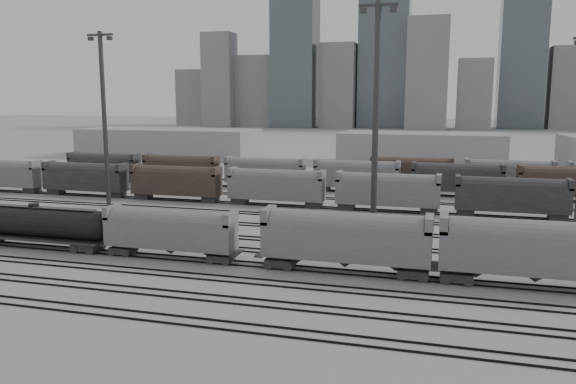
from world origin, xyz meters
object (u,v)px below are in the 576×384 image
(tank_car_b, at_px, (35,223))
(light_mast_c, at_px, (376,118))
(hopper_car_a, at_px, (170,229))
(hopper_car_c, at_px, (537,248))
(hopper_car_b, at_px, (345,236))

(tank_car_b, relative_size, light_mast_c, 0.72)
(hopper_car_a, distance_m, hopper_car_c, 34.88)
(tank_car_b, bearing_deg, hopper_car_a, 0.00)
(hopper_car_c, height_order, light_mast_c, light_mast_c)
(hopper_car_a, xyz_separation_m, light_mast_c, (19.30, 12.07, 11.11))
(light_mast_c, bearing_deg, tank_car_b, -161.36)
(hopper_car_b, distance_m, hopper_car_c, 16.69)
(hopper_car_c, distance_m, light_mast_c, 22.37)
(hopper_car_b, bearing_deg, light_mast_c, 84.74)
(light_mast_c, bearing_deg, hopper_car_c, -37.78)
(hopper_car_a, bearing_deg, hopper_car_c, 0.00)
(tank_car_b, distance_m, hopper_car_c, 51.39)
(hopper_car_a, height_order, hopper_car_c, hopper_car_c)
(hopper_car_a, bearing_deg, tank_car_b, -180.00)
(tank_car_b, distance_m, hopper_car_a, 16.50)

